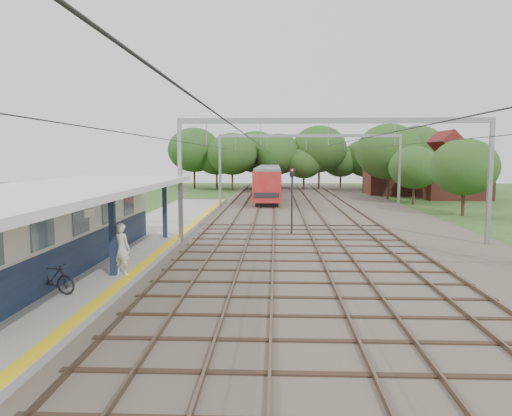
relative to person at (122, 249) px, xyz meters
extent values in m
plane|color=#2D4C1E|center=(5.60, -6.11, -1.36)|extent=(160.00, 160.00, 0.00)
cube|color=#473D33|center=(9.60, 23.89, -1.31)|extent=(18.00, 90.00, 0.10)
cube|color=gray|center=(-1.90, 7.89, -1.18)|extent=(5.00, 52.00, 0.35)
cube|color=yellow|center=(0.35, 7.89, -1.00)|extent=(0.45, 52.00, 0.01)
cube|color=beige|center=(-3.30, 0.89, 0.69)|extent=(3.20, 18.00, 3.40)
cube|color=#13213E|center=(-1.68, 0.89, -0.31)|extent=(0.06, 18.00, 1.40)
cube|color=slate|center=(-1.67, 0.89, 1.19)|extent=(0.05, 16.00, 1.30)
cube|color=#13213E|center=(-0.30, -0.11, 0.59)|extent=(0.22, 0.22, 3.20)
cube|color=#13213E|center=(-0.30, 8.89, 0.59)|extent=(0.22, 0.22, 3.20)
cube|color=silver|center=(-2.20, -0.11, 2.31)|extent=(6.40, 20.00, 0.24)
cube|color=white|center=(-0.40, -2.11, 1.64)|extent=(0.06, 0.85, 0.26)
cube|color=brown|center=(1.38, 23.89, -1.18)|extent=(0.07, 88.00, 0.15)
cube|color=brown|center=(2.82, 23.89, -1.18)|extent=(0.07, 88.00, 0.15)
cube|color=brown|center=(4.38, 23.89, -1.18)|extent=(0.07, 88.00, 0.15)
cube|color=brown|center=(5.82, 23.89, -1.18)|extent=(0.07, 88.00, 0.15)
cube|color=brown|center=(8.08, 23.89, -1.18)|extent=(0.07, 88.00, 0.15)
cube|color=brown|center=(9.52, 23.89, -1.18)|extent=(0.07, 88.00, 0.15)
cube|color=brown|center=(11.68, 23.89, -1.18)|extent=(0.07, 88.00, 0.15)
cube|color=brown|center=(13.12, 23.89, -1.18)|extent=(0.07, 88.00, 0.15)
cube|color=gray|center=(0.60, 8.89, 2.14)|extent=(0.22, 0.22, 7.00)
cube|color=gray|center=(17.60, 8.89, 2.14)|extent=(0.22, 0.22, 7.00)
cube|color=gray|center=(9.10, 8.89, 5.49)|extent=(17.00, 0.20, 0.30)
cube|color=gray|center=(0.60, 28.89, 2.14)|extent=(0.22, 0.22, 7.00)
cube|color=gray|center=(17.60, 28.89, 2.14)|extent=(0.22, 0.22, 7.00)
cube|color=gray|center=(9.10, 28.89, 5.49)|extent=(17.00, 0.20, 0.30)
cylinder|color=black|center=(2.10, 23.89, 4.14)|extent=(0.02, 88.00, 0.02)
cylinder|color=black|center=(5.10, 23.89, 4.14)|extent=(0.02, 88.00, 0.02)
cylinder|color=black|center=(8.80, 23.89, 4.14)|extent=(0.02, 88.00, 0.02)
cylinder|color=black|center=(12.40, 23.89, 4.14)|extent=(0.02, 88.00, 0.02)
cylinder|color=#382619|center=(-4.40, 54.89, 0.08)|extent=(0.28, 0.28, 2.88)
ellipsoid|color=#204619|center=(-4.40, 54.89, 3.60)|extent=(6.72, 6.72, 5.76)
cylinder|color=#382619|center=(1.60, 56.89, -0.10)|extent=(0.28, 0.28, 2.52)
ellipsoid|color=#204619|center=(1.60, 56.89, 2.98)|extent=(5.88, 5.88, 5.04)
cylinder|color=#382619|center=(7.60, 53.89, 0.26)|extent=(0.28, 0.28, 3.24)
ellipsoid|color=#204619|center=(7.60, 53.89, 4.22)|extent=(7.56, 7.56, 6.48)
cylinder|color=#382619|center=(13.60, 55.89, -0.01)|extent=(0.28, 0.28, 2.70)
ellipsoid|color=#204619|center=(13.60, 55.89, 3.29)|extent=(6.30, 6.30, 5.40)
cylinder|color=#382619|center=(20.10, 31.89, -0.10)|extent=(0.28, 0.28, 2.52)
ellipsoid|color=#204619|center=(20.10, 31.89, 2.98)|extent=(5.88, 5.88, 5.04)
cylinder|color=#382619|center=(20.60, 47.89, 0.08)|extent=(0.28, 0.28, 2.88)
ellipsoid|color=#204619|center=(20.60, 47.89, 3.60)|extent=(6.72, 6.72, 5.76)
cube|color=brown|center=(26.60, 39.89, 0.89)|extent=(7.00, 6.00, 4.50)
cube|color=maroon|center=(26.60, 39.89, 4.04)|extent=(4.99, 6.12, 4.99)
cube|color=brown|center=(21.60, 45.89, 1.14)|extent=(8.00, 6.00, 5.00)
cube|color=maroon|center=(21.60, 45.89, 4.54)|extent=(5.52, 6.12, 5.52)
imported|color=silver|center=(0.00, 0.00, 0.00)|extent=(0.86, 0.72, 2.01)
imported|color=black|center=(-1.50, -2.80, -0.48)|extent=(1.83, 0.89, 1.06)
cube|color=black|center=(5.10, 36.11, -1.04)|extent=(2.19, 15.62, 0.44)
cube|color=maroon|center=(5.10, 36.11, 0.67)|extent=(2.74, 16.98, 2.95)
cube|color=black|center=(5.10, 36.11, 0.96)|extent=(2.78, 15.62, 0.85)
cube|color=slate|center=(5.10, 36.11, 2.26)|extent=(2.52, 16.98, 0.28)
cube|color=black|center=(5.10, 53.69, -1.04)|extent=(2.19, 15.62, 0.44)
cube|color=maroon|center=(5.10, 53.69, 0.67)|extent=(2.74, 16.98, 2.95)
cube|color=black|center=(5.10, 53.69, 0.96)|extent=(2.78, 15.62, 0.85)
cube|color=slate|center=(5.10, 53.69, 2.26)|extent=(2.52, 16.98, 0.28)
cylinder|color=black|center=(6.95, 12.33, 0.55)|extent=(0.16, 0.16, 3.82)
cube|color=black|center=(6.95, 12.33, 2.56)|extent=(0.33, 0.26, 0.52)
sphere|color=red|center=(6.95, 12.23, 2.71)|extent=(0.13, 0.13, 0.13)
camera|label=1|loc=(5.93, -18.74, 3.55)|focal=35.00mm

